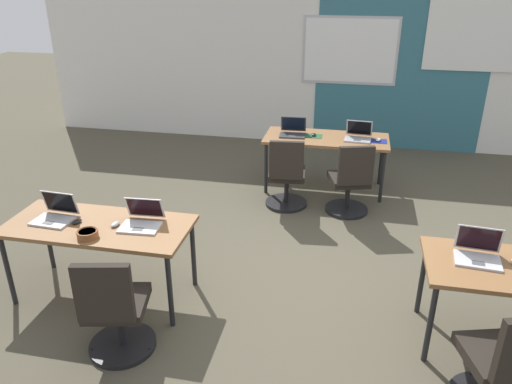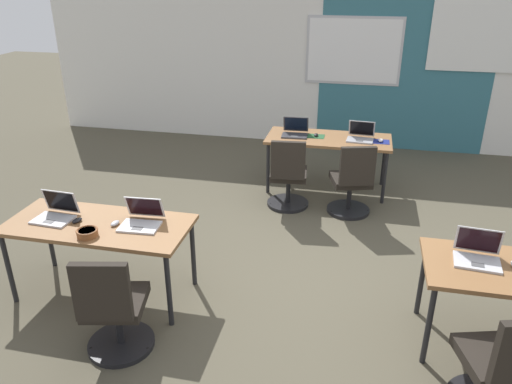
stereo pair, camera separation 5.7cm
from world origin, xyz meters
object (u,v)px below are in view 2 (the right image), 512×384
(chair_far_right, at_px, (352,185))
(laptop_near_left_inner, at_px, (141,220))
(desk_near_left, at_px, (99,229))
(mouse_far_right, at_px, (381,140))
(laptop_near_right_inner, at_px, (477,254))
(mouse_near_left_inner, at_px, (115,223))
(chair_far_left, at_px, (288,179))
(laptop_near_left_end, at_px, (56,213))
(mouse_far_left, at_px, (316,135))
(desk_far_center, at_px, (328,142))
(laptop_far_left, at_px, (295,132))
(chair_near_left_inner, at_px, (114,313))
(laptop_far_right, at_px, (361,136))
(mouse_near_left_end, at_px, (77,220))
(snack_bowl, at_px, (87,232))
(chair_near_right_inner, at_px, (501,372))

(chair_far_right, distance_m, laptop_near_left_inner, 2.69)
(desk_near_left, bearing_deg, mouse_far_right, 49.06)
(laptop_near_right_inner, height_order, mouse_near_left_inner, laptop_near_right_inner)
(chair_far_left, bearing_deg, laptop_near_left_end, 44.65)
(mouse_far_left, xyz_separation_m, mouse_far_right, (0.82, -0.05, 0.00))
(mouse_far_right, bearing_deg, desk_far_center, 177.77)
(desk_far_center, height_order, mouse_near_left_inner, mouse_near_left_inner)
(mouse_far_left, distance_m, laptop_near_left_end, 3.44)
(mouse_far_left, height_order, mouse_far_right, same)
(chair_far_left, distance_m, chair_far_right, 0.76)
(mouse_far_left, xyz_separation_m, laptop_near_right_inner, (1.50, -2.75, 0.03))
(laptop_near_right_inner, relative_size, mouse_near_left_inner, 3.32)
(chair_far_right, bearing_deg, mouse_far_right, -130.00)
(mouse_far_left, bearing_deg, laptop_far_left, -178.96)
(mouse_far_left, bearing_deg, laptop_near_left_end, -125.18)
(desk_far_center, bearing_deg, mouse_near_left_inner, -119.54)
(laptop_near_right_inner, xyz_separation_m, mouse_near_left_inner, (-2.92, -0.07, -0.03))
(chair_far_left, relative_size, laptop_near_left_inner, 2.63)
(chair_near_left_inner, bearing_deg, mouse_far_right, -131.40)
(mouse_far_right, distance_m, chair_near_left_inner, 4.00)
(desk_far_center, height_order, laptop_far_right, laptop_far_right)
(mouse_near_left_end, xyz_separation_m, mouse_near_left_inner, (0.35, 0.02, 0.00))
(laptop_near_left_inner, relative_size, chair_near_left_inner, 0.38)
(desk_far_center, relative_size, laptop_far_right, 4.56)
(mouse_near_left_end, relative_size, snack_bowl, 0.63)
(chair_far_left, height_order, mouse_far_right, chair_far_left)
(desk_far_center, height_order, snack_bowl, snack_bowl)
(desk_far_center, relative_size, laptop_far_left, 4.63)
(desk_far_center, distance_m, chair_near_right_inner, 3.80)
(chair_far_left, bearing_deg, mouse_near_left_end, 48.72)
(mouse_far_left, relative_size, snack_bowl, 0.57)
(laptop_near_left_end, distance_m, chair_near_left_inner, 1.18)
(laptop_far_right, distance_m, laptop_near_left_end, 3.79)
(laptop_near_right_inner, bearing_deg, mouse_near_left_inner, -173.09)
(chair_near_left_inner, distance_m, snack_bowl, 0.74)
(chair_far_right, distance_m, mouse_near_left_inner, 2.88)
(mouse_far_left, relative_size, chair_far_left, 0.11)
(laptop_near_right_inner, distance_m, chair_near_right_inner, 0.88)
(laptop_near_left_end, bearing_deg, mouse_near_left_inner, 2.78)
(desk_far_center, xyz_separation_m, mouse_near_left_inner, (-1.59, -2.80, 0.08))
(mouse_near_left_end, bearing_deg, desk_near_left, 6.91)
(desk_far_center, xyz_separation_m, chair_near_left_inner, (-1.29, -3.50, -0.28))
(laptop_far_left, height_order, laptop_near_right_inner, laptop_near_right_inner)
(laptop_far_right, distance_m, mouse_near_left_inner, 3.44)
(mouse_far_right, relative_size, mouse_near_left_end, 0.98)
(laptop_far_right, height_order, laptop_near_left_inner, laptop_far_right)
(mouse_far_left, relative_size, laptop_near_left_end, 0.29)
(desk_near_left, distance_m, mouse_near_left_end, 0.20)
(chair_far_right, height_order, chair_near_left_inner, same)
(laptop_near_right_inner, bearing_deg, desk_far_center, 121.62)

